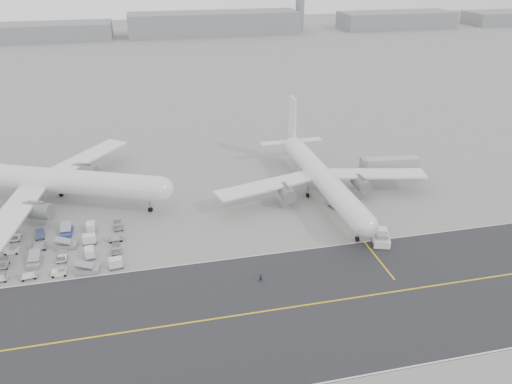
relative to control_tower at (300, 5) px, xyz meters
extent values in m
plane|color=gray|center=(-100.00, -265.00, -16.25)|extent=(700.00, 700.00, 0.00)
cube|color=#2C2C2E|center=(-95.00, -283.00, -16.24)|extent=(220.00, 32.00, 0.02)
cube|color=gold|center=(-95.00, -283.00, -16.22)|extent=(220.00, 0.30, 0.01)
cube|color=silver|center=(-95.00, -267.20, -16.22)|extent=(220.00, 0.25, 0.01)
cube|color=gold|center=(-70.00, -260.00, -16.23)|extent=(0.30, 40.00, 0.01)
cylinder|color=gray|center=(0.00, 0.00, -2.25)|extent=(6.00, 6.00, 28.00)
cylinder|color=silver|center=(-129.95, -236.84, -10.58)|extent=(46.61, 24.07, 5.54)
sphere|color=silver|center=(-107.73, -246.32, -10.58)|extent=(5.43, 5.43, 5.43)
cube|color=silver|center=(-136.76, -249.79, -11.27)|extent=(10.02, 27.11, 0.45)
cube|color=silver|center=(-125.30, -222.96, -11.27)|extent=(20.70, 24.70, 0.45)
cylinder|color=slate|center=(-132.80, -246.51, -12.65)|extent=(6.77, 5.47, 3.43)
cylinder|color=slate|center=(-124.93, -228.09, -12.65)|extent=(6.77, 5.47, 3.43)
cylinder|color=black|center=(-110.44, -245.17, -15.73)|extent=(1.16, 0.87, 1.05)
cylinder|color=black|center=(-132.88, -239.20, -15.73)|extent=(1.16, 0.87, 1.05)
cylinder|color=black|center=(-130.27, -233.09, -15.73)|extent=(1.16, 0.87, 1.05)
cylinder|color=gray|center=(-110.44, -245.17, -14.28)|extent=(0.36, 0.36, 2.91)
cylinder|color=silver|center=(-71.79, -247.76, -11.19)|extent=(6.02, 43.23, 4.94)
sphere|color=silver|center=(-71.26, -269.31, -11.19)|extent=(4.84, 4.84, 4.84)
cone|color=silver|center=(-72.36, -225.15, -10.82)|extent=(4.66, 8.52, 4.45)
cube|color=silver|center=(-72.37, -224.63, -3.98)|extent=(0.62, 4.74, 10.52)
cube|color=silver|center=(-76.72, -224.47, -10.69)|extent=(7.94, 2.56, 0.25)
cube|color=silver|center=(-68.04, -224.25, -10.69)|extent=(7.94, 2.56, 0.25)
cube|color=silver|center=(-84.83, -247.03, -11.80)|extent=(24.21, 11.37, 0.45)
cube|color=silver|center=(-58.81, -246.38, -11.80)|extent=(24.24, 10.28, 0.45)
cylinder|color=slate|center=(-80.70, -249.03, -13.04)|extent=(3.20, 5.33, 3.06)
cylinder|color=slate|center=(-62.83, -248.58, -13.04)|extent=(3.20, 5.33, 3.06)
cylinder|color=black|center=(-71.32, -266.68, -15.72)|extent=(0.53, 1.08, 1.07)
cylinder|color=black|center=(-74.80, -246.25, -15.72)|extent=(0.53, 1.08, 1.07)
cylinder|color=black|center=(-68.87, -246.10, -15.72)|extent=(0.53, 1.08, 1.07)
cylinder|color=gray|center=(-71.32, -266.68, -14.42)|extent=(0.36, 0.36, 2.60)
cube|color=silver|center=(-66.88, -267.56, -15.37)|extent=(5.04, 7.09, 1.45)
cube|color=gray|center=(-67.35, -268.93, -14.28)|extent=(2.83, 2.70, 0.93)
cylinder|color=gray|center=(-65.59, -263.84, -15.74)|extent=(1.04, 2.60, 0.17)
cylinder|color=black|center=(-68.96, -269.47, -15.79)|extent=(0.70, 1.02, 0.93)
cylinder|color=black|center=(-66.42, -270.35, -15.79)|extent=(0.70, 1.02, 0.93)
cylinder|color=black|center=(-67.34, -264.77, -15.79)|extent=(0.70, 1.02, 0.93)
cylinder|color=black|center=(-64.79, -265.65, -15.79)|extent=(0.70, 1.02, 0.93)
cylinder|color=gray|center=(-45.47, -241.63, -14.38)|extent=(1.50, 1.50, 3.75)
cube|color=gray|center=(-45.47, -241.63, -15.93)|extent=(2.68, 2.68, 0.66)
cube|color=#A4A4A8|center=(-52.00, -240.93, -11.94)|extent=(14.27, 4.10, 2.44)
cube|color=gray|center=(-58.71, -240.22, -11.94)|extent=(1.44, 3.10, 2.81)
cylinder|color=black|center=(-44.33, -240.71, -15.97)|extent=(0.34, 0.59, 0.56)
imported|color=black|center=(-92.85, -275.30, -15.43)|extent=(0.69, 0.56, 1.64)
camera|label=1|loc=(-109.30, -343.67, 35.71)|focal=35.00mm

